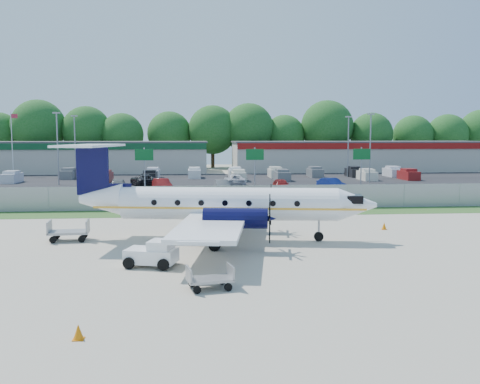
{
  "coord_description": "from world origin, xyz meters",
  "views": [
    {
      "loc": [
        -3.24,
        -30.5,
        6.15
      ],
      "look_at": [
        0.0,
        6.0,
        2.3
      ],
      "focal_mm": 40.0,
      "sensor_mm": 36.0,
      "label": 1
    }
  ],
  "objects": [
    {
      "name": "light_pole_se",
      "position": [
        20.0,
        48.0,
        5.23
      ],
      "size": [
        0.9,
        0.35,
        9.09
      ],
      "color": "gray",
      "rests_on": "ground"
    },
    {
      "name": "ground",
      "position": [
        0.0,
        0.0,
        0.0
      ],
      "size": [
        170.0,
        170.0,
        0.0
      ],
      "primitive_type": "plane",
      "color": "#B1A996",
      "rests_on": "ground"
    },
    {
      "name": "building_west",
      "position": [
        -24.0,
        61.98,
        2.63
      ],
      "size": [
        46.4,
        12.4,
        5.24
      ],
      "color": "#BAB5A8",
      "rests_on": "ground"
    },
    {
      "name": "aircraft",
      "position": [
        -1.52,
        0.7,
        2.18
      ],
      "size": [
        18.47,
        18.13,
        5.65
      ],
      "color": "white",
      "rests_on": "ground"
    },
    {
      "name": "parked_car_f",
      "position": [
        -9.29,
        35.77,
        0.0
      ],
      "size": [
        4.03,
        5.8,
        1.47
      ],
      "primitive_type": "imported",
      "rotation": [
        0.0,
        0.0,
        3.47
      ],
      "color": "black",
      "rests_on": "ground"
    },
    {
      "name": "parked_car_a",
      "position": [
        -11.37,
        28.46,
        0.0
      ],
      "size": [
        2.35,
        4.7,
        1.54
      ],
      "primitive_type": "imported",
      "rotation": [
        0.0,
        0.0,
        0.12
      ],
      "color": "#595B5E",
      "rests_on": "ground"
    },
    {
      "name": "sign_mid",
      "position": [
        3.0,
        22.91,
        3.61
      ],
      "size": [
        1.8,
        0.26,
        5.0
      ],
      "color": "gray",
      "rests_on": "ground"
    },
    {
      "name": "parked_car_g",
      "position": [
        1.88,
        34.72,
        0.0
      ],
      "size": [
        2.43,
        5.26,
        1.46
      ],
      "primitive_type": "imported",
      "rotation": [
        0.0,
        0.0,
        3.14
      ],
      "color": "silver",
      "rests_on": "ground"
    },
    {
      "name": "parked_car_c",
      "position": [
        -0.01,
        28.47,
        0.0
      ],
      "size": [
        1.62,
        4.0,
        1.29
      ],
      "primitive_type": "imported",
      "rotation": [
        0.0,
        0.0,
        0.06
      ],
      "color": "#595B5E",
      "rests_on": "ground"
    },
    {
      "name": "baggage_cart_far",
      "position": [
        -2.59,
        -9.46,
        0.44
      ],
      "size": [
        1.99,
        1.42,
        0.95
      ],
      "color": "gray",
      "rests_on": "ground"
    },
    {
      "name": "flagpole_east",
      "position": [
        -30.92,
        55.0,
        5.64
      ],
      "size": [
        1.06,
        0.12,
        10.0
      ],
      "color": "white",
      "rests_on": "ground"
    },
    {
      "name": "tree_line",
      "position": [
        0.0,
        74.0,
        0.0
      ],
      "size": [
        112.0,
        6.0,
        14.0
      ],
      "primitive_type": null,
      "color": "#184F17",
      "rests_on": "ground"
    },
    {
      "name": "light_pole_ne",
      "position": [
        20.0,
        38.0,
        5.23
      ],
      "size": [
        0.9,
        0.35,
        9.09
      ],
      "color": "gray",
      "rests_on": "ground"
    },
    {
      "name": "parking_lot",
      "position": [
        0.0,
        40.0,
        0.01
      ],
      "size": [
        170.0,
        32.0,
        0.02
      ],
      "primitive_type": "cube",
      "color": "black",
      "rests_on": "ground"
    },
    {
      "name": "parked_car_e",
      "position": [
        12.36,
        28.26,
        0.0
      ],
      "size": [
        2.76,
        4.57,
        1.42
      ],
      "primitive_type": "imported",
      "rotation": [
        0.0,
        0.0,
        0.31
      ],
      "color": "navy",
      "rests_on": "ground"
    },
    {
      "name": "grass_verge",
      "position": [
        0.0,
        12.0,
        0.01
      ],
      "size": [
        170.0,
        4.0,
        0.02
      ],
      "primitive_type": "cube",
      "color": "#2D561E",
      "rests_on": "ground"
    },
    {
      "name": "building_east",
      "position": [
        26.0,
        61.98,
        2.63
      ],
      "size": [
        44.4,
        12.4,
        5.24
      ],
      "color": "#BAB5A8",
      "rests_on": "ground"
    },
    {
      "name": "pushback_tug",
      "position": [
        -5.12,
        -5.42,
        0.6
      ],
      "size": [
        2.63,
        2.21,
        1.26
      ],
      "color": "white",
      "rests_on": "ground"
    },
    {
      "name": "cone_starboard_wing",
      "position": [
        -1.53,
        4.04,
        0.24
      ],
      "size": [
        0.36,
        0.36,
        0.52
      ],
      "color": "orange",
      "rests_on": "ground"
    },
    {
      "name": "cone_nose",
      "position": [
        9.32,
        3.34,
        0.23
      ],
      "size": [
        0.34,
        0.34,
        0.48
      ],
      "color": "orange",
      "rests_on": "ground"
    },
    {
      "name": "access_road",
      "position": [
        0.0,
        19.0,
        0.01
      ],
      "size": [
        170.0,
        8.0,
        0.02
      ],
      "primitive_type": "cube",
      "color": "black",
      "rests_on": "ground"
    },
    {
      "name": "far_parking_rows",
      "position": [
        0.0,
        45.0,
        0.0
      ],
      "size": [
        56.0,
        10.0,
        1.6
      ],
      "primitive_type": null,
      "color": "gray",
      "rests_on": "ground"
    },
    {
      "name": "sign_right",
      "position": [
        14.0,
        22.91,
        3.61
      ],
      "size": [
        1.8,
        0.26,
        5.0
      ],
      "color": "gray",
      "rests_on": "ground"
    },
    {
      "name": "baggage_cart_near",
      "position": [
        -10.54,
        1.26,
        0.56
      ],
      "size": [
        2.39,
        1.54,
        1.2
      ],
      "color": "gray",
      "rests_on": "ground"
    },
    {
      "name": "perimeter_fence",
      "position": [
        0.0,
        14.0,
        1.0
      ],
      "size": [
        120.0,
        0.06,
        1.99
      ],
      "color": "gray",
      "rests_on": "ground"
    },
    {
      "name": "road_car_mid",
      "position": [
        0.62,
        20.58,
        0.0
      ],
      "size": [
        4.25,
        2.07,
        1.4
      ],
      "primitive_type": "imported",
      "rotation": [
        0.0,
        0.0,
        -1.47
      ],
      "color": "silver",
      "rests_on": "ground"
    },
    {
      "name": "parked_car_b",
      "position": [
        -6.68,
        29.66,
        0.0
      ],
      "size": [
        2.58,
        4.5,
        1.4
      ],
      "primitive_type": "imported",
      "rotation": [
        0.0,
        0.0,
        0.27
      ],
      "color": "maroon",
      "rests_on": "ground"
    },
    {
      "name": "light_pole_nw",
      "position": [
        -20.0,
        38.0,
        5.23
      ],
      "size": [
        0.9,
        0.35,
        9.09
      ],
      "color": "gray",
      "rests_on": "ground"
    },
    {
      "name": "cone_port_wing",
      "position": [
        -6.74,
        -14.47,
        0.23
      ],
      "size": [
        0.34,
        0.34,
        0.48
      ],
      "color": "orange",
      "rests_on": "ground"
    },
    {
      "name": "sign_left",
      "position": [
        -8.0,
        22.91,
        3.61
      ],
      "size": [
        1.8,
        0.26,
        5.0
      ],
      "color": "gray",
      "rests_on": "ground"
    },
    {
      "name": "parked_car_d",
      "position": [
        6.66,
        28.75,
        0.0
      ],
      "size": [
        1.66,
        4.02,
        1.36
      ],
      "primitive_type": "imported",
      "rotation": [
        0.0,
        0.0,
        -0.01
      ],
      "color": "maroon",
      "rests_on": "ground"
    },
    {
      "name": "light_pole_sw",
      "position": [
        -20.0,
        48.0,
        5.23
      ],
      "size": [
        0.9,
        0.35,
        9.09
      ],
      "color": "gray",
      "rests_on": "ground"
    }
  ]
}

